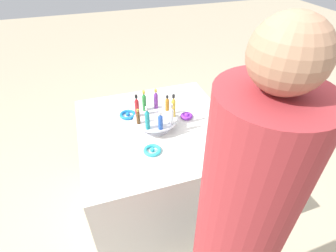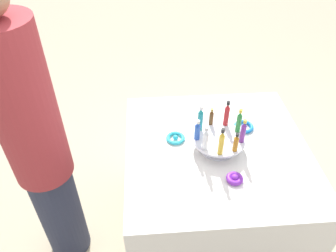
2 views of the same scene
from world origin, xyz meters
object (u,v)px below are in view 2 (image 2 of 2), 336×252
Objects in this scene: ribbon_bow_teal at (175,138)px; bottle_green at (239,121)px; bottle_clear at (206,139)px; bottle_purple at (243,132)px; bottle_teal at (200,119)px; bottle_gold at (221,142)px; bottle_amber at (236,143)px; bottle_blue at (197,131)px; person_figure at (39,151)px; ribbon_bow_blue at (244,127)px; bottle_brown at (211,117)px; display_stand at (218,142)px; bottle_red at (227,114)px; ribbon_bow_purple at (235,178)px.

bottle_green is at bearing 173.06° from ribbon_bow_teal.
bottle_clear is 0.19m from bottle_purple.
bottle_teal is 1.10× the size of bottle_clear.
bottle_clear is 1.35× the size of ribbon_bow_teal.
bottle_gold reaches higher than bottle_amber.
bottle_amber is at bearing 51.41° from bottle_purple.
bottle_clear is at bearing 129.62° from ribbon_bow_teal.
person_figure is (0.77, 0.04, -0.04)m from bottle_blue.
bottle_amber is 1.06× the size of ribbon_bow_teal.
bottle_teal is 1.38× the size of ribbon_bow_blue.
bottle_brown is 0.19m from bottle_purple.
bottle_green reaches higher than ribbon_bow_teal.
display_stand is 0.15m from bottle_gold.
bottle_brown is 0.66× the size of bottle_teal.
ribbon_bow_teal is at bearing 9.18° from bottle_brown.
bottle_amber is at bearing 171.41° from bottle_clear.
bottle_purple is (-0.19, 0.11, -0.01)m from bottle_teal.
display_stand is 2.32× the size of bottle_blue.
bottle_teal is 1.41× the size of bottle_amber.
ribbon_bow_teal is (0.12, -0.01, -0.13)m from bottle_teal.
bottle_purple is at bearing 131.41° from bottle_brown.
bottle_gold is at bearing 31.41° from bottle_purple.
bottle_clear is at bearing 71.41° from bottle_brown.
person_figure is (0.86, 0.15, -0.03)m from bottle_brown.
bottle_green reaches higher than bottle_blue.
bottle_red is 1.86× the size of ribbon_bow_purple.
bottle_clear is at bearing 31.41° from bottle_green.
display_stand is 2.49× the size of ribbon_bow_blue.
bottle_purple reaches higher than bottle_brown.
bottle_purple is 1.36× the size of ribbon_bow_teal.
bottle_amber is 0.08m from bottle_purple.
ribbon_bow_teal is at bearing -50.38° from bottle_clear.
bottle_blue is 0.86× the size of bottle_clear.
ribbon_bow_teal is 1.24× the size of ribbon_bow_purple.
bottle_green is 0.34m from ribbon_bow_teal.
bottle_green is 1.74× the size of ribbon_bow_purple.
bottle_teal is at bearing -66.94° from ribbon_bow_purple.
bottle_red is 1.29× the size of bottle_blue.
bottle_green is 0.99m from person_figure.
bottle_blue is at bearing 51.41° from bottle_brown.
person_figure is (0.91, -0.18, 0.07)m from ribbon_bow_purple.
bottle_gold is 1.53× the size of ribbon_bow_teal.
bottle_red is at bearing -148.59° from bottle_blue.
bottle_green is 1.32× the size of bottle_amber.
ribbon_bow_blue is (-0.20, -0.03, -0.11)m from bottle_brown.
ribbon_bow_purple is at bearing 124.13° from bottle_blue.
bottle_green is 0.09× the size of person_figure.
bottle_green reaches higher than bottle_brown.
ribbon_bow_teal is at bearing -6.94° from bottle_green.
bottle_teal is 0.80m from person_figure.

